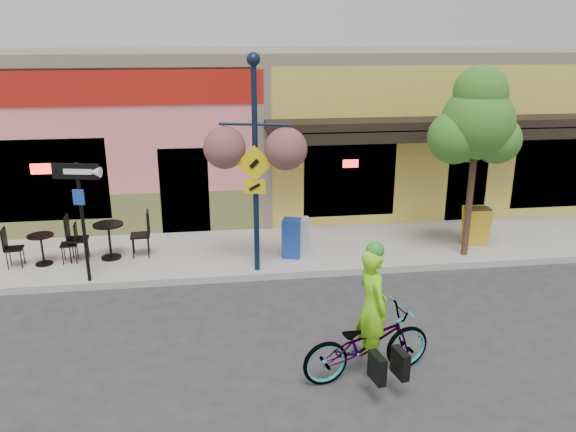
# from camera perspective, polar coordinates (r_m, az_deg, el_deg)

# --- Properties ---
(ground) EXTENTS (90.00, 90.00, 0.00)m
(ground) POSITION_cam_1_polar(r_m,az_deg,el_deg) (11.60, 4.32, -7.18)
(ground) COLOR #2D2D30
(ground) RESTS_ON ground
(sidewalk) EXTENTS (24.00, 3.00, 0.15)m
(sidewalk) POSITION_cam_1_polar(r_m,az_deg,el_deg) (13.38, 2.55, -3.31)
(sidewalk) COLOR #9E9B93
(sidewalk) RESTS_ON ground
(curb) EXTENTS (24.00, 0.12, 0.15)m
(curb) POSITION_cam_1_polar(r_m,az_deg,el_deg) (12.06, 3.78, -5.77)
(curb) COLOR #A8A59E
(curb) RESTS_ON ground
(building) EXTENTS (18.20, 8.20, 4.50)m
(building) POSITION_cam_1_polar(r_m,az_deg,el_deg) (18.11, -0.51, 9.43)
(building) COLOR #F17779
(building) RESTS_ON ground
(bicycle) EXTENTS (2.15, 1.11, 1.08)m
(bicycle) POSITION_cam_1_polar(r_m,az_deg,el_deg) (8.63, 8.04, -12.68)
(bicycle) COLOR maroon
(bicycle) RESTS_ON ground
(cyclist_rider) EXTENTS (0.55, 0.72, 1.79)m
(cyclist_rider) POSITION_cam_1_polar(r_m,az_deg,el_deg) (8.47, 8.48, -10.57)
(cyclist_rider) COLOR #8BE918
(cyclist_rider) RESTS_ON ground
(lamp_post) EXTENTS (1.52, 0.88, 4.47)m
(lamp_post) POSITION_cam_1_polar(r_m,az_deg,el_deg) (11.33, -3.33, 5.00)
(lamp_post) COLOR #101D34
(lamp_post) RESTS_ON sidewalk
(one_way_sign) EXTENTS (0.96, 0.41, 2.44)m
(one_way_sign) POSITION_cam_1_polar(r_m,az_deg,el_deg) (11.75, -20.09, -0.74)
(one_way_sign) COLOR black
(one_way_sign) RESTS_ON sidewalk
(cafe_set_left) EXTENTS (1.54, 0.89, 0.88)m
(cafe_set_left) POSITION_cam_1_polar(r_m,az_deg,el_deg) (13.22, -23.74, -2.74)
(cafe_set_left) COLOR black
(cafe_set_left) RESTS_ON sidewalk
(cafe_set_right) EXTENTS (1.81, 1.00, 1.05)m
(cafe_set_right) POSITION_cam_1_polar(r_m,az_deg,el_deg) (13.03, -17.70, -1.94)
(cafe_set_right) COLOR black
(cafe_set_right) RESTS_ON sidewalk
(newspaper_box_blue) EXTENTS (0.49, 0.46, 0.88)m
(newspaper_box_blue) POSITION_cam_1_polar(r_m,az_deg,el_deg) (12.53, 0.39, -2.26)
(newspaper_box_blue) COLOR #193D9B
(newspaper_box_blue) RESTS_ON sidewalk
(newspaper_box_grey) EXTENTS (0.40, 0.36, 0.86)m
(newspaper_box_grey) POSITION_cam_1_polar(r_m,az_deg,el_deg) (12.66, 1.27, -2.11)
(newspaper_box_grey) COLOR #A6A6A6
(newspaper_box_grey) RESTS_ON sidewalk
(street_tree) EXTENTS (1.91, 1.91, 4.24)m
(street_tree) POSITION_cam_1_polar(r_m,az_deg,el_deg) (12.83, 18.32, 5.12)
(street_tree) COLOR #3D7A26
(street_tree) RESTS_ON sidewalk
(sandwich_board) EXTENTS (0.58, 0.45, 0.93)m
(sandwich_board) POSITION_cam_1_polar(r_m,az_deg,el_deg) (13.80, 18.82, -1.23)
(sandwich_board) COLOR gold
(sandwich_board) RESTS_ON sidewalk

